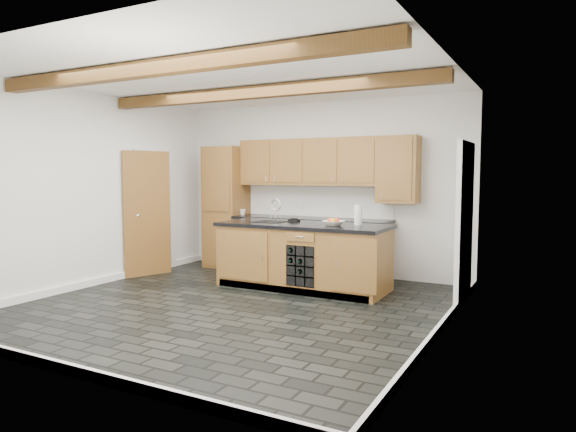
# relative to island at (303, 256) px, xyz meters

# --- Properties ---
(ground) EXTENTS (5.00, 5.00, 0.00)m
(ground) POSITION_rel_island_xyz_m (-0.31, -1.28, -0.47)
(ground) COLOR black
(ground) RESTS_ON ground
(room_shell) EXTENTS (5.01, 5.00, 5.00)m
(room_shell) POSITION_rel_island_xyz_m (-0.39, -0.75, 1.06)
(room_shell) COLOR white
(room_shell) RESTS_ON ground
(back_cabinetry) EXTENTS (3.65, 0.62, 2.20)m
(back_cabinetry) POSITION_rel_island_xyz_m (-0.68, 0.95, 0.51)
(back_cabinetry) COLOR brown
(back_cabinetry) RESTS_ON ground
(island) EXTENTS (2.48, 0.96, 0.93)m
(island) POSITION_rel_island_xyz_m (0.00, 0.00, 0.00)
(island) COLOR brown
(island) RESTS_ON ground
(faucet) EXTENTS (0.45, 0.40, 0.34)m
(faucet) POSITION_rel_island_xyz_m (-0.56, 0.05, 0.50)
(faucet) COLOR black
(faucet) RESTS_ON island
(kitchen_scale) EXTENTS (0.17, 0.11, 0.05)m
(kitchen_scale) POSITION_rel_island_xyz_m (-0.26, 0.21, 0.49)
(kitchen_scale) COLOR black
(kitchen_scale) RESTS_ON island
(fruit_bowl) EXTENTS (0.34, 0.34, 0.07)m
(fruit_bowl) POSITION_rel_island_xyz_m (0.49, -0.06, 0.50)
(fruit_bowl) COLOR silver
(fruit_bowl) RESTS_ON island
(fruit_cluster) EXTENTS (0.16, 0.17, 0.07)m
(fruit_cluster) POSITION_rel_island_xyz_m (0.49, -0.06, 0.54)
(fruit_cluster) COLOR red
(fruit_cluster) RESTS_ON fruit_bowl
(paper_towel) EXTENTS (0.11, 0.11, 0.28)m
(paper_towel) POSITION_rel_island_xyz_m (0.76, 0.18, 0.61)
(paper_towel) COLOR white
(paper_towel) RESTS_ON island
(mug) EXTENTS (0.12, 0.12, 0.10)m
(mug) POSITION_rel_island_xyz_m (-1.61, 0.89, 0.51)
(mug) COLOR white
(mug) RESTS_ON back_cabinetry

